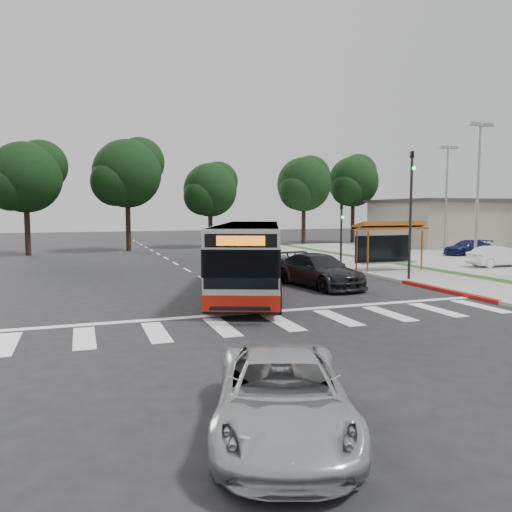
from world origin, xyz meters
name	(u,v)px	position (x,y,z in m)	size (l,w,h in m)	color
ground	(236,297)	(0.00, 0.00, 0.00)	(140.00, 140.00, 0.00)	black
sidewalk_east	(364,266)	(11.00, 8.00, 0.06)	(4.00, 40.00, 0.12)	gray
curb_east	(336,267)	(9.00, 8.00, 0.07)	(0.30, 40.00, 0.15)	#9E9991
curb_east_red	(447,291)	(9.00, -2.00, 0.08)	(0.32, 6.00, 0.15)	maroon
parking_lot	(488,257)	(23.00, 10.00, 0.05)	(18.00, 36.00, 0.10)	gray
commercial_building	(453,224)	(30.00, 22.00, 2.20)	(14.00, 10.00, 4.40)	gray
building_roof_cap	(454,201)	(30.00, 22.00, 4.55)	(14.60, 10.60, 0.30)	#383330
crosswalk_ladder	(282,322)	(0.00, -5.00, 0.01)	(18.00, 2.60, 0.01)	silver
bus_shelter	(389,232)	(10.80, 5.10, 2.35)	(4.20, 1.60, 2.86)	#964919
traffic_signal_ne_tall	(411,204)	(9.60, 1.49, 3.88)	(0.18, 0.37, 6.50)	black
traffic_signal_ne_short	(341,228)	(9.60, 8.49, 2.48)	(0.18, 0.37, 4.00)	black
lot_light_front	(478,174)	(18.00, 6.00, 5.91)	(1.90, 0.35, 9.01)	gray
lot_light_mid	(447,184)	(24.00, 16.00, 5.91)	(1.90, 0.35, 9.01)	gray
tree_ne_a	(304,183)	(16.08, 28.06, 6.39)	(6.16, 5.74, 9.30)	black
tree_ne_b	(354,181)	(23.08, 30.06, 6.92)	(6.16, 5.74, 10.02)	black
tree_north_a	(128,173)	(-1.92, 26.07, 6.92)	(6.60, 6.15, 10.17)	black
tree_north_b	(211,189)	(6.07, 28.06, 5.66)	(5.72, 5.33, 8.43)	black
tree_north_c	(26,176)	(-9.92, 24.06, 6.29)	(6.16, 5.74, 9.30)	black
transit_bus	(250,259)	(0.87, 0.84, 1.49)	(2.50, 11.54, 2.98)	#B8BABD
pedestrian	(227,291)	(-1.31, -3.12, 0.79)	(0.58, 0.38, 1.59)	white
dark_sedan	(319,271)	(4.49, 1.36, 0.77)	(2.15, 5.30, 1.54)	black
silver_suv_south	(282,395)	(-3.05, -12.38, 0.63)	(2.10, 4.55, 1.27)	#AEB0B3
parked_car_1	(497,256)	(18.41, 4.60, 0.73)	(1.33, 3.80, 1.25)	white
parked_car_3	(467,248)	(22.58, 11.73, 0.69)	(1.65, 4.06, 1.18)	#141847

